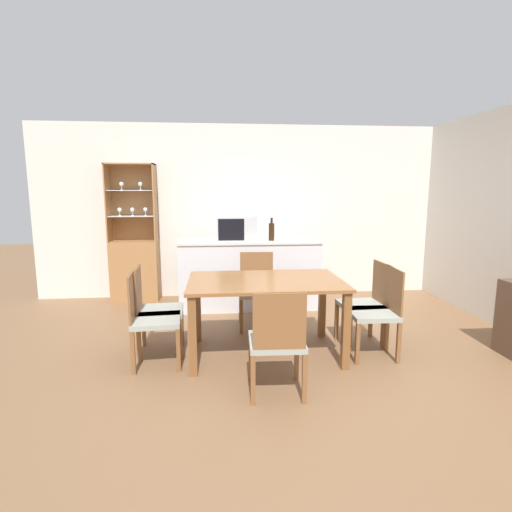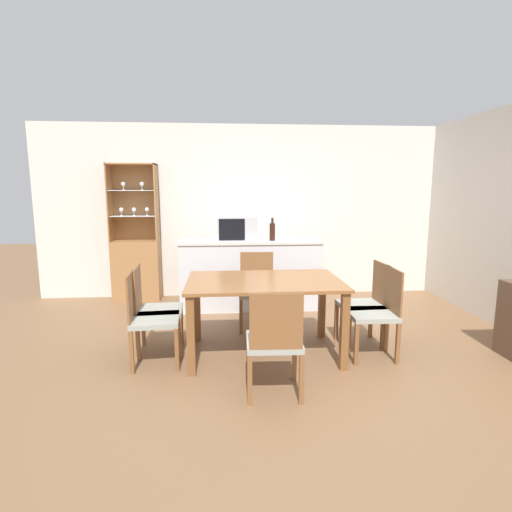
# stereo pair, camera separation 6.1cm
# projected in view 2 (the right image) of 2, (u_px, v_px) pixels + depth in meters

# --- Properties ---
(ground_plane) EXTENTS (18.00, 18.00, 0.00)m
(ground_plane) POSITION_uv_depth(u_px,v_px,m) (297.00, 366.00, 3.67)
(ground_plane) COLOR brown
(wall_back) EXTENTS (6.80, 0.06, 2.55)m
(wall_back) POSITION_uv_depth(u_px,v_px,m) (267.00, 212.00, 6.05)
(wall_back) COLOR silver
(wall_back) RESTS_ON ground_plane
(kitchen_counter) EXTENTS (1.90, 0.59, 0.93)m
(kitchen_counter) POSITION_uv_depth(u_px,v_px,m) (250.00, 274.00, 5.46)
(kitchen_counter) COLOR silver
(kitchen_counter) RESTS_ON ground_plane
(display_cabinet) EXTENTS (0.67, 0.33, 1.97)m
(display_cabinet) POSITION_uv_depth(u_px,v_px,m) (137.00, 260.00, 5.82)
(display_cabinet) COLOR #A37042
(display_cabinet) RESTS_ON ground_plane
(dining_table) EXTENTS (1.48, 0.95, 0.75)m
(dining_table) POSITION_uv_depth(u_px,v_px,m) (264.00, 291.00, 3.85)
(dining_table) COLOR brown
(dining_table) RESTS_ON ground_plane
(dining_chair_head_near) EXTENTS (0.45, 0.45, 0.87)m
(dining_chair_head_near) POSITION_uv_depth(u_px,v_px,m) (274.00, 342.00, 3.10)
(dining_chair_head_near) COLOR #999E93
(dining_chair_head_near) RESTS_ON ground_plane
(dining_chair_side_left_far) EXTENTS (0.46, 0.46, 0.87)m
(dining_chair_side_left_far) POSITION_uv_depth(u_px,v_px,m) (155.00, 309.00, 3.94)
(dining_chair_side_left_far) COLOR #999E93
(dining_chair_side_left_far) RESTS_ON ground_plane
(dining_chair_side_left_near) EXTENTS (0.46, 0.46, 0.87)m
(dining_chair_side_left_near) POSITION_uv_depth(u_px,v_px,m) (150.00, 318.00, 3.66)
(dining_chair_side_left_near) COLOR #999E93
(dining_chair_side_left_near) RESTS_ON ground_plane
(dining_chair_side_right_far) EXTENTS (0.45, 0.45, 0.87)m
(dining_chair_side_right_far) POSITION_uv_depth(u_px,v_px,m) (366.00, 304.00, 4.11)
(dining_chair_side_right_far) COLOR #999E93
(dining_chair_side_right_far) RESTS_ON ground_plane
(dining_chair_side_right_near) EXTENTS (0.44, 0.44, 0.87)m
(dining_chair_side_right_near) POSITION_uv_depth(u_px,v_px,m) (376.00, 312.00, 3.83)
(dining_chair_side_right_near) COLOR #999E93
(dining_chair_side_right_near) RESTS_ON ground_plane
(dining_chair_head_far) EXTENTS (0.44, 0.44, 0.87)m
(dining_chair_head_far) POSITION_uv_depth(u_px,v_px,m) (257.00, 290.00, 4.68)
(dining_chair_head_far) COLOR #999E93
(dining_chair_head_far) RESTS_ON ground_plane
(microwave) EXTENTS (0.53, 0.38, 0.32)m
(microwave) POSITION_uv_depth(u_px,v_px,m) (237.00, 228.00, 5.36)
(microwave) COLOR #B7BABF
(microwave) RESTS_ON kitchen_counter
(wine_bottle) EXTENTS (0.08, 0.08, 0.30)m
(wine_bottle) POSITION_uv_depth(u_px,v_px,m) (272.00, 231.00, 5.32)
(wine_bottle) COLOR black
(wine_bottle) RESTS_ON kitchen_counter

